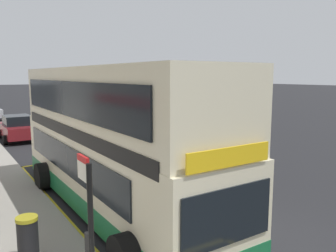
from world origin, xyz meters
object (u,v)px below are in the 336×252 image
object	(u,v)px
bus_stop_sign	(89,228)
parked_car_grey_far	(93,119)
litter_bin	(28,238)
parked_car_maroon_across	(17,128)
double_decker_bus	(109,144)

from	to	relation	value
bus_stop_sign	parked_car_grey_far	world-z (taller)	bus_stop_sign
parked_car_grey_far	litter_bin	world-z (taller)	parked_car_grey_far
parked_car_maroon_across	bus_stop_sign	bearing A→B (deg)	-94.03
double_decker_bus	litter_bin	world-z (taller)	double_decker_bus
litter_bin	parked_car_grey_far	bearing A→B (deg)	64.83
double_decker_bus	litter_bin	size ratio (longest dim) A/B	10.84
double_decker_bus	parked_car_grey_far	size ratio (longest dim) A/B	2.56
litter_bin	bus_stop_sign	bearing A→B (deg)	-79.78
double_decker_bus	litter_bin	distance (m)	3.89
parked_car_maroon_across	litter_bin	world-z (taller)	parked_car_maroon_across
double_decker_bus	parked_car_maroon_across	size ratio (longest dim) A/B	2.56
double_decker_bus	parked_car_grey_far	distance (m)	16.27
bus_stop_sign	parked_car_maroon_across	xyz separation A→B (m)	(2.11, 18.65, -0.96)
parked_car_maroon_across	parked_car_grey_far	world-z (taller)	same
parked_car_maroon_across	double_decker_bus	bearing A→B (deg)	-86.24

